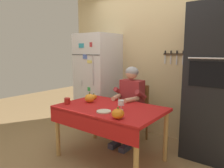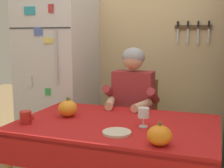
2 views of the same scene
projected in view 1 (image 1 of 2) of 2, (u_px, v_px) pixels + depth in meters
ground_plane at (106, 161)px, 2.88m from camera, size 10.00×10.00×0.00m
back_wall_assembly at (155, 62)px, 3.71m from camera, size 3.70×0.13×2.60m
refrigerator at (98, 82)px, 4.06m from camera, size 0.68×0.71×1.80m
wall_oven at (211, 83)px, 2.88m from camera, size 0.60×0.64×2.10m
dining_table at (109, 113)px, 2.84m from camera, size 1.40×0.90×0.74m
chair_behind_person at (135, 110)px, 3.52m from camera, size 0.40×0.40×0.93m
seated_person at (130, 99)px, 3.34m from camera, size 0.47×0.55×1.25m
coffee_mug at (67, 101)px, 2.99m from camera, size 0.11×0.08×0.09m
wine_glass at (121, 103)px, 2.67m from camera, size 0.08×0.08×0.13m
pumpkin_large at (94, 97)px, 3.28m from camera, size 0.09×0.09×0.10m
pumpkin_medium at (90, 98)px, 3.09m from camera, size 0.15×0.15×0.15m
pumpkin_small at (118, 114)px, 2.34m from camera, size 0.14×0.14×0.14m
serving_tray at (104, 111)px, 2.60m from camera, size 0.18×0.18×0.02m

